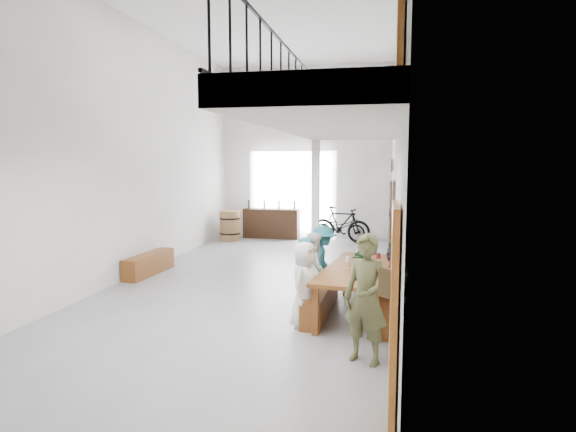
% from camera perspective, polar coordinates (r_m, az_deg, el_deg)
% --- Properties ---
extents(floor, '(12.00, 12.00, 0.00)m').
position_cam_1_polar(floor, '(10.04, -3.83, -7.83)').
color(floor, slate).
rests_on(floor, ground).
extents(room_walls, '(12.00, 12.00, 12.00)m').
position_cam_1_polar(room_walls, '(9.79, -3.99, 12.77)').
color(room_walls, white).
rests_on(room_walls, ground).
extents(gateway_portal, '(2.80, 0.08, 2.80)m').
position_cam_1_polar(gateway_portal, '(15.64, 0.55, 2.56)').
color(gateway_portal, white).
rests_on(gateway_portal, ground).
extents(right_wall_decor, '(0.07, 8.28, 5.07)m').
position_cam_1_polar(right_wall_decor, '(7.54, 12.26, 0.69)').
color(right_wall_decor, '#AF601A').
rests_on(right_wall_decor, ground).
extents(balcony, '(1.52, 5.62, 4.00)m').
position_cam_1_polar(balcony, '(6.29, 5.93, 10.80)').
color(balcony, silver).
rests_on(balcony, ground).
extents(tasting_table, '(1.31, 2.60, 0.79)m').
position_cam_1_polar(tasting_table, '(7.86, 8.39, -6.66)').
color(tasting_table, brown).
rests_on(tasting_table, ground).
extents(bench_inner, '(0.37, 1.97, 0.45)m').
position_cam_1_polar(bench_inner, '(8.06, 3.89, -9.80)').
color(bench_inner, brown).
rests_on(bench_inner, ground).
extents(bench_wall, '(0.30, 2.04, 0.47)m').
position_cam_1_polar(bench_wall, '(7.90, 11.03, -10.18)').
color(bench_wall, brown).
rests_on(bench_wall, ground).
extents(tableware, '(0.55, 1.15, 0.35)m').
position_cam_1_polar(tableware, '(7.69, 8.58, -5.16)').
color(tableware, black).
rests_on(tableware, tasting_table).
extents(side_bench, '(0.45, 1.64, 0.46)m').
position_cam_1_polar(side_bench, '(11.09, -16.16, -5.49)').
color(side_bench, brown).
rests_on(side_bench, ground).
extents(oak_barrel, '(0.64, 0.64, 0.94)m').
position_cam_1_polar(oak_barrel, '(15.16, -6.90, -1.15)').
color(oak_barrel, olive).
rests_on(oak_barrel, ground).
extents(serving_counter, '(1.80, 0.50, 0.95)m').
position_cam_1_polar(serving_counter, '(15.59, -1.97, -0.88)').
color(serving_counter, '#392315').
rests_on(serving_counter, ground).
extents(counter_bottles, '(1.55, 0.14, 0.28)m').
position_cam_1_polar(counter_bottles, '(15.54, -1.96, 1.37)').
color(counter_bottles, black).
rests_on(counter_bottles, serving_counter).
extents(guest_left_a, '(0.56, 0.72, 1.30)m').
position_cam_1_polar(guest_left_a, '(7.30, 1.97, -8.09)').
color(guest_left_a, white).
rests_on(guest_left_a, ground).
extents(guest_left_b, '(0.41, 0.53, 1.29)m').
position_cam_1_polar(guest_left_b, '(7.74, 2.32, -7.25)').
color(guest_left_b, '#246B79').
rests_on(guest_left_b, ground).
extents(guest_left_c, '(0.56, 0.67, 1.27)m').
position_cam_1_polar(guest_left_c, '(8.41, 3.16, -6.22)').
color(guest_left_c, white).
rests_on(guest_left_c, ground).
extents(guest_left_d, '(0.55, 0.89, 1.32)m').
position_cam_1_polar(guest_left_d, '(8.86, 4.17, -5.39)').
color(guest_left_d, '#246B79').
rests_on(guest_left_d, ground).
extents(guest_right_a, '(0.43, 0.70, 1.12)m').
position_cam_1_polar(guest_right_a, '(7.35, 12.62, -8.88)').
color(guest_right_a, red).
rests_on(guest_right_a, ground).
extents(guest_right_b, '(0.75, 1.22, 1.26)m').
position_cam_1_polar(guest_right_b, '(7.90, 12.72, -7.26)').
color(guest_right_b, black).
rests_on(guest_right_b, ground).
extents(guest_right_c, '(0.49, 0.58, 1.01)m').
position_cam_1_polar(guest_right_c, '(8.61, 12.98, -6.96)').
color(guest_right_c, white).
rests_on(guest_right_c, ground).
extents(host_standing, '(0.69, 0.59, 1.62)m').
position_cam_1_polar(host_standing, '(6.07, 9.27, -9.67)').
color(host_standing, '#4B4C2B').
rests_on(host_standing, ground).
extents(potted_plant, '(0.45, 0.42, 0.41)m').
position_cam_1_polar(potted_plant, '(10.17, 10.51, -6.56)').
color(potted_plant, '#1F4F21').
rests_on(potted_plant, ground).
extents(bicycle_near, '(1.61, 0.64, 0.83)m').
position_cam_1_polar(bicycle_near, '(15.09, 6.13, -1.39)').
color(bicycle_near, black).
rests_on(bicycle_near, ground).
extents(bicycle_far, '(1.90, 0.85, 1.10)m').
position_cam_1_polar(bicycle_far, '(14.78, 6.28, -1.03)').
color(bicycle_far, black).
rests_on(bicycle_far, ground).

